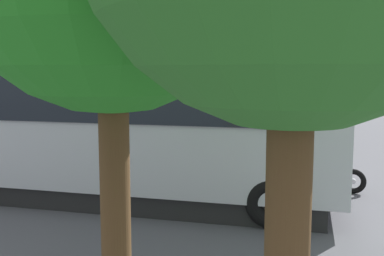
# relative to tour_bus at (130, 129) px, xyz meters

# --- Properties ---
(ground_plane) EXTENTS (80.00, 80.00, 0.00)m
(ground_plane) POSITION_rel_tour_bus_xyz_m (-0.80, -5.37, -1.64)
(ground_plane) COLOR #4C4C51
(tour_bus) EXTENTS (9.36, 2.88, 3.25)m
(tour_bus) POSITION_rel_tour_bus_xyz_m (0.00, 0.00, 0.00)
(tour_bus) COLOR #B7BABF
(tour_bus) RESTS_ON ground_plane
(spectator_far_left) EXTENTS (0.57, 0.39, 1.74)m
(spectator_far_left) POSITION_rel_tour_bus_xyz_m (-1.97, -3.06, -0.60)
(spectator_far_left) COLOR black
(spectator_far_left) RESTS_ON ground_plane
(spectator_left) EXTENTS (0.58, 0.37, 1.79)m
(spectator_left) POSITION_rel_tour_bus_xyz_m (-1.04, -2.77, -0.57)
(spectator_left) COLOR #473823
(spectator_left) RESTS_ON ground_plane
(spectator_centre) EXTENTS (0.58, 0.37, 1.80)m
(spectator_centre) POSITION_rel_tour_bus_xyz_m (0.09, -3.11, -0.57)
(spectator_centre) COLOR black
(spectator_centre) RESTS_ON ground_plane
(spectator_right) EXTENTS (0.57, 0.39, 1.74)m
(spectator_right) POSITION_rel_tour_bus_xyz_m (1.04, -2.75, -0.61)
(spectator_right) COLOR black
(spectator_right) RESTS_ON ground_plane
(parked_motorcycle_silver) EXTENTS (2.05, 0.60, 0.99)m
(parked_motorcycle_silver) POSITION_rel_tour_bus_xyz_m (-4.18, -2.12, -1.16)
(parked_motorcycle_silver) COLOR black
(parked_motorcycle_silver) RESTS_ON ground_plane
(stunt_motorcycle) EXTENTS (1.87, 1.10, 1.23)m
(stunt_motorcycle) POSITION_rel_tour_bus_xyz_m (0.92, -6.69, -1.03)
(stunt_motorcycle) COLOR black
(stunt_motorcycle) RESTS_ON ground_plane
(traffic_cone) EXTENTS (0.34, 0.34, 0.63)m
(traffic_cone) POSITION_rel_tour_bus_xyz_m (-1.42, -7.16, -1.34)
(traffic_cone) COLOR orange
(traffic_cone) RESTS_ON ground_plane
(bay_line_a) EXTENTS (0.15, 4.31, 0.01)m
(bay_line_a) POSITION_rel_tour_bus_xyz_m (-3.90, -5.46, -1.64)
(bay_line_a) COLOR white
(bay_line_a) RESTS_ON ground_plane
(bay_line_b) EXTENTS (0.15, 4.24, 0.01)m
(bay_line_b) POSITION_rel_tour_bus_xyz_m (-1.22, -5.46, -1.64)
(bay_line_b) COLOR white
(bay_line_b) RESTS_ON ground_plane
(bay_line_c) EXTENTS (0.16, 4.94, 0.01)m
(bay_line_c) POSITION_rel_tour_bus_xyz_m (1.46, -5.46, -1.64)
(bay_line_c) COLOR white
(bay_line_c) RESTS_ON ground_plane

